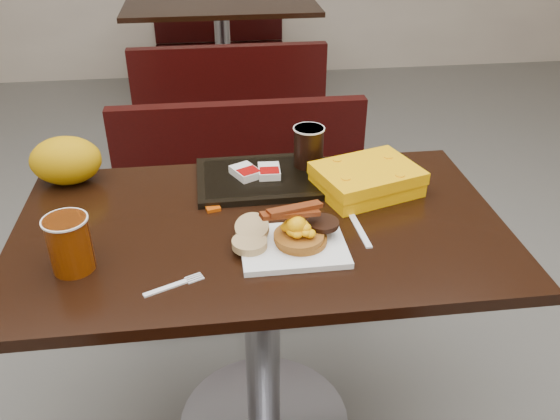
{
  "coord_description": "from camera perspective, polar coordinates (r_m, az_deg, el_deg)",
  "views": [
    {
      "loc": [
        -0.1,
        -1.21,
        1.52
      ],
      "look_at": [
        0.05,
        -0.03,
        0.8
      ],
      "focal_mm": 37.36,
      "sensor_mm": 36.0,
      "label": 1
    }
  ],
  "objects": [
    {
      "name": "table_near",
      "position": [
        1.67,
        -1.72,
        -12.24
      ],
      "size": [
        1.2,
        0.7,
        0.75
      ],
      "primitive_type": null,
      "color": "black",
      "rests_on": "floor"
    },
    {
      "name": "bench_near_n",
      "position": [
        2.24,
        -3.48,
        -0.19
      ],
      "size": [
        1.0,
        0.46,
        0.72
      ],
      "primitive_type": null,
      "color": "black",
      "rests_on": "floor"
    },
    {
      "name": "table_far",
      "position": [
        3.98,
        -5.53,
        14.26
      ],
      "size": [
        1.2,
        0.7,
        0.75
      ],
      "primitive_type": null,
      "color": "black",
      "rests_on": "floor"
    },
    {
      "name": "bench_far_s",
      "position": [
        3.32,
        -5.01,
        10.55
      ],
      "size": [
        1.0,
        0.46,
        0.72
      ],
      "primitive_type": null,
      "color": "black",
      "rests_on": "floor"
    },
    {
      "name": "bench_far_n",
      "position": [
        4.66,
        -5.9,
        16.54
      ],
      "size": [
        1.0,
        0.46,
        0.72
      ],
      "primitive_type": null,
      "color": "black",
      "rests_on": "floor"
    },
    {
      "name": "platter",
      "position": [
        1.34,
        1.29,
        -3.58
      ],
      "size": [
        0.24,
        0.19,
        0.01
      ],
      "primitive_type": "cube",
      "rotation": [
        0.0,
        0.0,
        0.01
      ],
      "color": "white",
      "rests_on": "table_near"
    },
    {
      "name": "pancake_stack",
      "position": [
        1.34,
        2.07,
        -2.68
      ],
      "size": [
        0.15,
        0.15,
        0.02
      ],
      "primitive_type": "cylinder",
      "rotation": [
        0.0,
        0.0,
        0.27
      ],
      "color": "#945118",
      "rests_on": "platter"
    },
    {
      "name": "sausage_patty",
      "position": [
        1.36,
        4.23,
        -1.31
      ],
      "size": [
        0.09,
        0.09,
        0.01
      ],
      "primitive_type": "cylinder",
      "rotation": [
        0.0,
        0.0,
        -0.26
      ],
      "color": "black",
      "rests_on": "pancake_stack"
    },
    {
      "name": "scrambled_eggs",
      "position": [
        1.31,
        1.58,
        -1.6
      ],
      "size": [
        0.1,
        0.09,
        0.04
      ],
      "primitive_type": "ellipsoid",
      "rotation": [
        0.0,
        0.0,
        0.27
      ],
      "color": "#FFC905",
      "rests_on": "pancake_stack"
    },
    {
      "name": "bacon_strips",
      "position": [
        1.31,
        1.01,
        -0.27
      ],
      "size": [
        0.15,
        0.1,
        0.01
      ],
      "primitive_type": null,
      "rotation": [
        0.0,
        0.0,
        0.26
      ],
      "color": "#471405",
      "rests_on": "scrambled_eggs"
    },
    {
      "name": "muffin_bottom",
      "position": [
        1.32,
        -3.0,
        -3.29
      ],
      "size": [
        0.1,
        0.1,
        0.02
      ],
      "primitive_type": "cylinder",
      "rotation": [
        0.0,
        0.0,
        0.27
      ],
      "color": "tan",
      "rests_on": "platter"
    },
    {
      "name": "muffin_top",
      "position": [
        1.35,
        -2.75,
        -1.77
      ],
      "size": [
        0.1,
        0.1,
        0.05
      ],
      "primitive_type": "cylinder",
      "rotation": [
        0.38,
        0.0,
        -0.27
      ],
      "color": "tan",
      "rests_on": "platter"
    },
    {
      "name": "coffee_cup_near",
      "position": [
        1.33,
        -19.89,
        -3.18
      ],
      "size": [
        0.12,
        0.12,
        0.13
      ],
      "primitive_type": "cylinder",
      "rotation": [
        0.0,
        0.0,
        0.42
      ],
      "color": "#953C05",
      "rests_on": "table_near"
    },
    {
      "name": "fork",
      "position": [
        1.25,
        -11.17,
        -7.53
      ],
      "size": [
        0.13,
        0.08,
        0.0
      ],
      "primitive_type": null,
      "rotation": [
        0.0,
        0.0,
        0.42
      ],
      "color": "white",
      "rests_on": "table_near"
    },
    {
      "name": "knife",
      "position": [
        1.43,
        7.62,
        -1.6
      ],
      "size": [
        0.03,
        0.18,
        0.0
      ],
      "primitive_type": "cube",
      "rotation": [
        0.0,
        0.0,
        -1.51
      ],
      "color": "white",
      "rests_on": "table_near"
    },
    {
      "name": "condiment_syrup",
      "position": [
        1.5,
        -6.57,
        0.16
      ],
      "size": [
        0.04,
        0.03,
        0.01
      ],
      "primitive_type": "cube",
      "rotation": [
        0.0,
        0.0,
        0.25
      ],
      "color": "#B34007",
      "rests_on": "table_near"
    },
    {
      "name": "condiment_ketchup",
      "position": [
        1.42,
        -2.95,
        -1.62
      ],
      "size": [
        0.05,
        0.04,
        0.01
      ],
      "primitive_type": "cube",
      "rotation": [
        0.0,
        0.0,
        -0.31
      ],
      "color": "#8C0504",
      "rests_on": "table_near"
    },
    {
      "name": "tray",
      "position": [
        1.62,
        -1.52,
        3.13
      ],
      "size": [
        0.37,
        0.27,
        0.02
      ],
      "primitive_type": "cube",
      "rotation": [
        0.0,
        0.0,
        0.01
      ],
      "color": "black",
      "rests_on": "table_near"
    },
    {
      "name": "hashbrown_sleeve_left",
      "position": [
        1.61,
        -3.4,
        3.73
      ],
      "size": [
        0.09,
        0.1,
        0.02
      ],
      "primitive_type": "cube",
      "rotation": [
        0.0,
        0.0,
        0.47
      ],
      "color": "silver",
      "rests_on": "tray"
    },
    {
      "name": "hashbrown_sleeve_right",
      "position": [
        1.62,
        -1.07,
        3.81
      ],
      "size": [
        0.06,
        0.08,
        0.02
      ],
      "primitive_type": "cube",
      "rotation": [
        0.0,
        0.0,
        -0.04
      ],
      "color": "silver",
      "rests_on": "tray"
    },
    {
      "name": "coffee_cup_far",
      "position": [
        1.65,
        2.81,
        6.21
      ],
      "size": [
        0.1,
        0.1,
        0.11
      ],
      "primitive_type": "cylinder",
      "rotation": [
        0.0,
        0.0,
        -0.27
      ],
      "color": "black",
      "rests_on": "tray"
    },
    {
      "name": "clamshell",
      "position": [
        1.58,
        8.49,
        2.98
      ],
      "size": [
        0.31,
        0.27,
        0.07
      ],
      "primitive_type": "cube",
      "rotation": [
        0.0,
        0.0,
        0.31
      ],
      "color": "#FDAA04",
      "rests_on": "table_near"
    },
    {
      "name": "paper_bag",
      "position": [
        1.7,
        -20.23,
        4.57
      ],
      "size": [
        0.21,
        0.17,
        0.13
      ],
      "primitive_type": "ellipsoid",
      "rotation": [
        0.0,
        0.0,
        -0.18
      ],
      "color": "#CA9506",
      "rests_on": "table_near"
    }
  ]
}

